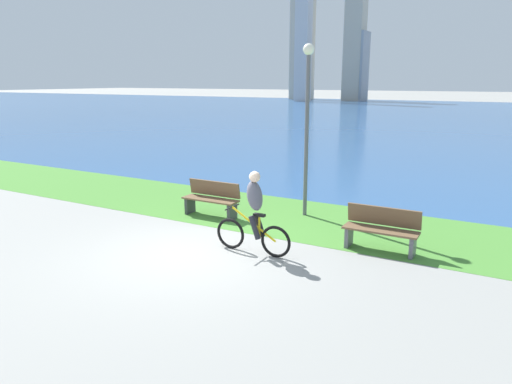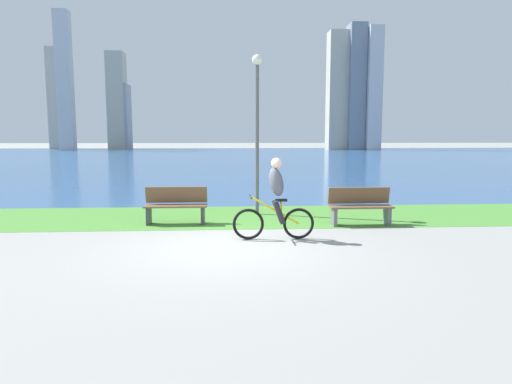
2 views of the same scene
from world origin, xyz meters
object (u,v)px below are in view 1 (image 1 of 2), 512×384
(bench_far_along_path, at_px, (381,229))
(lamppost_tall, at_px, (307,107))
(bench_near_path, at_px, (212,199))
(cyclist_lead, at_px, (254,213))

(bench_far_along_path, height_order, lamppost_tall, lamppost_tall)
(lamppost_tall, bearing_deg, bench_near_path, -148.89)
(bench_far_along_path, bearing_deg, cyclist_lead, -147.72)
(cyclist_lead, relative_size, bench_far_along_path, 1.13)
(lamppost_tall, bearing_deg, cyclist_lead, -86.49)
(cyclist_lead, xyz_separation_m, bench_far_along_path, (2.20, 1.39, -0.39))
(cyclist_lead, bearing_deg, lamppost_tall, 93.51)
(bench_far_along_path, distance_m, lamppost_tall, 3.70)
(cyclist_lead, height_order, bench_far_along_path, cyclist_lead)
(bench_far_along_path, xyz_separation_m, lamppost_tall, (-2.38, 1.64, 2.31))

